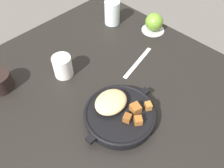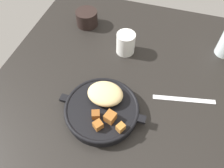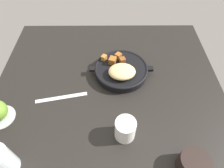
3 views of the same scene
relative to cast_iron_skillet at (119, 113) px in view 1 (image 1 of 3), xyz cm
name	(u,v)px [view 1 (image 1 of 3)]	position (x,y,z in cm)	size (l,w,h in cm)	color
ground_plane	(105,90)	(5.53, 12.48, -3.92)	(94.72, 98.95, 2.40)	black
cast_iron_skillet	(119,113)	(0.00, 0.00, 0.00)	(27.45, 23.14, 7.48)	black
saucer_plate	(153,30)	(45.27, 21.33, -2.42)	(10.39, 10.39, 0.60)	#B7BABF
red_apple	(154,22)	(45.27, 21.33, 1.87)	(7.96, 7.96, 7.96)	olive
butter_knife	(138,62)	(24.23, 12.49, -2.54)	(20.47, 1.60, 0.36)	silver
water_glass_tall	(112,13)	(36.50, 38.92, 2.70)	(7.05, 7.05, 10.83)	silver
white_creamer_pitcher	(63,66)	(-0.30, 28.42, 1.48)	(7.00, 7.00, 8.39)	white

